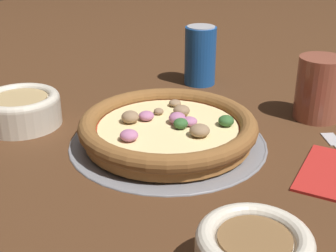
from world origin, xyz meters
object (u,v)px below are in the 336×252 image
(pizza, at_px, (168,128))
(drinking_cup, at_px, (319,88))
(bowl_near, at_px, (21,108))
(pizza_tray, at_px, (168,141))
(beverage_can, at_px, (200,55))

(pizza, relative_size, drinking_cup, 2.53)
(pizza, distance_m, bowl_near, 0.26)
(bowl_near, bearing_deg, pizza_tray, 130.94)
(pizza_tray, bearing_deg, bowl_near, -49.06)
(bowl_near, xyz_separation_m, drinking_cup, (-0.45, 0.26, 0.03))
(drinking_cup, bearing_deg, bowl_near, -29.84)
(beverage_can, bearing_deg, pizza_tray, 43.68)
(bowl_near, relative_size, drinking_cup, 1.20)
(pizza, xyz_separation_m, bowl_near, (0.17, -0.20, 0.00))
(pizza, bearing_deg, bowl_near, -49.03)
(drinking_cup, distance_m, beverage_can, 0.27)
(bowl_near, xyz_separation_m, beverage_can, (-0.39, -0.01, 0.03))
(pizza_tray, xyz_separation_m, bowl_near, (0.17, -0.20, 0.03))
(pizza, xyz_separation_m, drinking_cup, (-0.28, 0.06, 0.03))
(beverage_can, bearing_deg, pizza, 43.72)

